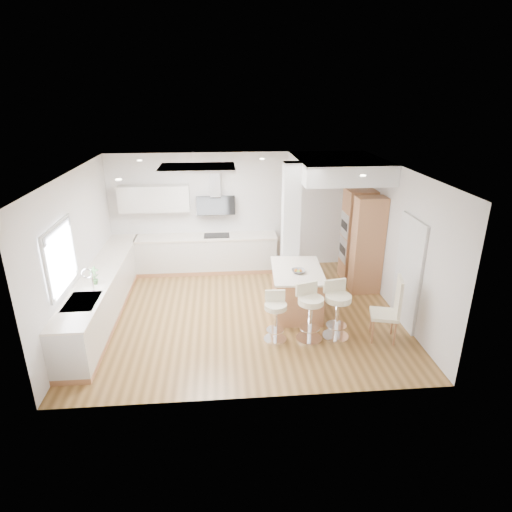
{
  "coord_description": "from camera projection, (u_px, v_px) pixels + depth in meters",
  "views": [
    {
      "loc": [
        -0.39,
        -7.46,
        4.11
      ],
      "look_at": [
        0.28,
        0.4,
        1.05
      ],
      "focal_mm": 30.0,
      "sensor_mm": 36.0,
      "label": 1
    }
  ],
  "objects": [
    {
      "name": "wall_right",
      "position": [
        399.0,
        242.0,
        8.18
      ],
      "size": [
        0.04,
        5.0,
        2.8
      ],
      "primitive_type": "cube",
      "color": "silver",
      "rests_on": "ground"
    },
    {
      "name": "dining_chair",
      "position": [
        391.0,
        307.0,
        7.34
      ],
      "size": [
        0.56,
        0.56,
        1.19
      ],
      "rotation": [
        0.0,
        0.0,
        -0.26
      ],
      "color": "beige",
      "rests_on": "ground"
    },
    {
      "name": "peninsula",
      "position": [
        296.0,
        290.0,
        8.42
      ],
      "size": [
        1.05,
        1.51,
        0.95
      ],
      "rotation": [
        0.0,
        0.0,
        -0.06
      ],
      "color": "#B77A4E",
      "rests_on": "ground"
    },
    {
      "name": "counter_left",
      "position": [
        104.0,
        292.0,
        8.28
      ],
      "size": [
        0.63,
        4.5,
        1.35
      ],
      "color": "#B77A4E",
      "rests_on": "ground"
    },
    {
      "name": "wall_back",
      "position": [
        237.0,
        211.0,
        10.27
      ],
      "size": [
        6.0,
        0.04,
        2.8
      ],
      "primitive_type": "cube",
      "color": "silver",
      "rests_on": "ground"
    },
    {
      "name": "counter_back",
      "position": [
        200.0,
        244.0,
        10.19
      ],
      "size": [
        3.62,
        0.63,
        2.5
      ],
      "color": "#B77A4E",
      "rests_on": "ground"
    },
    {
      "name": "oven_column",
      "position": [
        361.0,
        239.0,
        9.42
      ],
      "size": [
        0.63,
        1.21,
        2.1
      ],
      "color": "#B77A4E",
      "rests_on": "ground"
    },
    {
      "name": "soffit",
      "position": [
        338.0,
        168.0,
        8.98
      ],
      "size": [
        1.78,
        2.2,
        0.4
      ],
      "color": "white",
      "rests_on": "ground"
    },
    {
      "name": "bar_stool_b",
      "position": [
        310.0,
        310.0,
        7.38
      ],
      "size": [
        0.58,
        0.58,
        1.03
      ],
      "rotation": [
        0.0,
        0.0,
        0.3
      ],
      "color": "white",
      "rests_on": "ground"
    },
    {
      "name": "pillar",
      "position": [
        290.0,
        230.0,
        8.91
      ],
      "size": [
        0.35,
        0.35,
        2.8
      ],
      "color": "silver",
      "rests_on": "ground"
    },
    {
      "name": "ground",
      "position": [
        244.0,
        313.0,
        8.45
      ],
      "size": [
        6.0,
        6.0,
        0.0
      ],
      "primitive_type": "plane",
      "color": "olive",
      "rests_on": "ground"
    },
    {
      "name": "window_left",
      "position": [
        60.0,
        254.0,
        6.77
      ],
      "size": [
        0.06,
        1.28,
        1.07
      ],
      "color": "silver",
      "rests_on": "ground"
    },
    {
      "name": "wall_left",
      "position": [
        77.0,
        252.0,
        7.71
      ],
      "size": [
        0.04,
        5.0,
        2.8
      ],
      "primitive_type": "cube",
      "color": "silver",
      "rests_on": "ground"
    },
    {
      "name": "ceiling",
      "position": [
        244.0,
        313.0,
        8.45
      ],
      "size": [
        6.0,
        5.0,
        0.02
      ],
      "primitive_type": "cube",
      "color": "white",
      "rests_on": "ground"
    },
    {
      "name": "bar_stool_a",
      "position": [
        275.0,
        314.0,
        7.39
      ],
      "size": [
        0.42,
        0.42,
        0.9
      ],
      "rotation": [
        0.0,
        0.0,
        -0.03
      ],
      "color": "white",
      "rests_on": "ground"
    },
    {
      "name": "skylight",
      "position": [
        198.0,
        168.0,
        7.94
      ],
      "size": [
        4.1,
        2.1,
        0.06
      ],
      "color": "silver",
      "rests_on": "ground"
    },
    {
      "name": "bar_stool_c",
      "position": [
        337.0,
        307.0,
        7.45
      ],
      "size": [
        0.55,
        0.55,
        1.05
      ],
      "rotation": [
        0.0,
        0.0,
        0.19
      ],
      "color": "white",
      "rests_on": "ground"
    },
    {
      "name": "doorway_right",
      "position": [
        408.0,
        274.0,
        7.77
      ],
      "size": [
        0.05,
        1.0,
        2.1
      ],
      "color": "#4F453E",
      "rests_on": "ground"
    }
  ]
}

